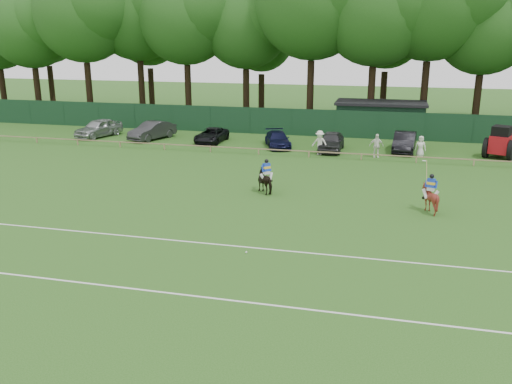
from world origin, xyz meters
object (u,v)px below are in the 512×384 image
(sedan_navy, at_px, (278,140))
(hatch_grey, at_px, (331,141))
(spectator_mid, at_px, (376,146))
(polo_ball, at_px, (246,252))
(tractor, at_px, (501,143))
(horse_chestnut, at_px, (430,198))
(suv_black, at_px, (211,135))
(estate_black, at_px, (405,142))
(utility_shed, at_px, (380,117))
(horse_dark, at_px, (266,181))
(sedan_grey, at_px, (152,131))
(sedan_silver, at_px, (99,128))
(spectator_left, at_px, (320,143))
(spectator_right, at_px, (421,146))

(sedan_navy, height_order, hatch_grey, hatch_grey)
(spectator_mid, distance_m, polo_ball, 21.38)
(hatch_grey, bearing_deg, tractor, 3.08)
(horse_chestnut, distance_m, hatch_grey, 16.11)
(suv_black, distance_m, polo_ball, 25.41)
(spectator_mid, bearing_deg, estate_black, 43.29)
(estate_black, distance_m, utility_shed, 8.36)
(horse_dark, xyz_separation_m, sedan_grey, (-13.82, 14.25, 0.07))
(sedan_navy, xyz_separation_m, utility_shed, (8.13, 8.77, 0.89))
(hatch_grey, height_order, tractor, tractor)
(sedan_silver, xyz_separation_m, spectator_left, (20.85, -2.90, 0.14))
(polo_ball, bearing_deg, tractor, 58.58)
(sedan_grey, bearing_deg, estate_black, 19.06)
(horse_chestnut, bearing_deg, polo_ball, 62.07)
(suv_black, bearing_deg, polo_ball, -66.48)
(polo_ball, distance_m, tractor, 27.00)
(horse_dark, height_order, estate_black, estate_black)
(sedan_silver, xyz_separation_m, spectator_right, (28.52, -1.77, -0.00))
(estate_black, xyz_separation_m, spectator_left, (-6.50, -2.93, 0.18))
(horse_chestnut, bearing_deg, sedan_grey, -16.75)
(polo_ball, relative_size, utility_shed, 0.01)
(spectator_mid, xyz_separation_m, spectator_right, (3.32, 1.01, -0.09))
(suv_black, distance_m, estate_black, 16.39)
(spectator_mid, bearing_deg, horse_dark, -127.36)
(sedan_silver, height_order, spectator_right, sedan_silver)
(horse_chestnut, distance_m, tractor, 16.29)
(estate_black, distance_m, spectator_mid, 3.55)
(spectator_mid, height_order, polo_ball, spectator_mid)
(sedan_navy, bearing_deg, sedan_silver, 157.54)
(sedan_grey, distance_m, utility_shed, 21.42)
(suv_black, bearing_deg, hatch_grey, -4.22)
(sedan_silver, relative_size, utility_shed, 0.58)
(sedan_silver, distance_m, utility_shed, 26.45)
(spectator_right, bearing_deg, polo_ball, -106.13)
(spectator_left, bearing_deg, utility_shed, 78.60)
(spectator_mid, bearing_deg, horse_chestnut, -85.49)
(hatch_grey, height_order, estate_black, estate_black)
(horse_dark, relative_size, spectator_right, 1.05)
(utility_shed, bearing_deg, spectator_right, -71.22)
(spectator_left, xyz_separation_m, spectator_mid, (4.35, 0.11, -0.05))
(horse_chestnut, distance_m, suv_black, 23.47)
(tractor, bearing_deg, spectator_right, -146.36)
(sedan_silver, bearing_deg, sedan_navy, 14.44)
(horse_dark, distance_m, estate_black, 16.44)
(spectator_mid, relative_size, utility_shed, 0.22)
(estate_black, bearing_deg, suv_black, -175.37)
(suv_black, bearing_deg, tractor, 0.33)
(polo_ball, bearing_deg, sedan_navy, 98.32)
(spectator_mid, bearing_deg, sedan_grey, 162.46)
(spectator_mid, bearing_deg, suv_black, 159.54)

